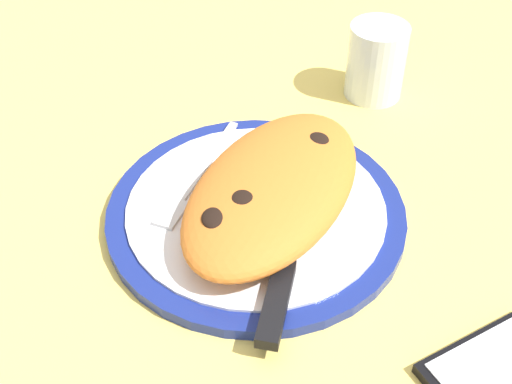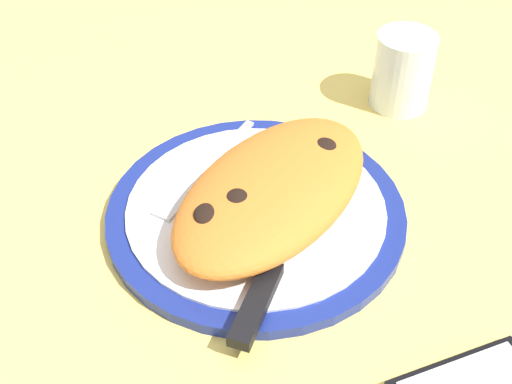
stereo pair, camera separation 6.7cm
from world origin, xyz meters
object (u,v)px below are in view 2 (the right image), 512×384
Objects in this scene: plate at (256,213)px; calzone at (273,190)px; knife at (269,277)px; fork at (200,176)px; water_glass at (401,75)px.

calzone is at bearing 121.61° from plate.
plate is at bearing -132.46° from knife.
calzone is 1.24× the size of knife.
fork is 28.08cm from water_glass.
knife reaches higher than plate.
plate is 3.26× the size of water_glass.
plate is at bearing 0.32° from water_glass.
fork is 0.81× the size of knife.
knife is (6.51, 7.11, 1.29)cm from plate.
fork reaches higher than plate.
knife is (7.38, 5.69, -2.00)cm from calzone.
plate is 1.37× the size of knife.
knife is at bearing 12.35° from water_glass.
water_glass reaches higher than plate.
calzone reaches higher than knife.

